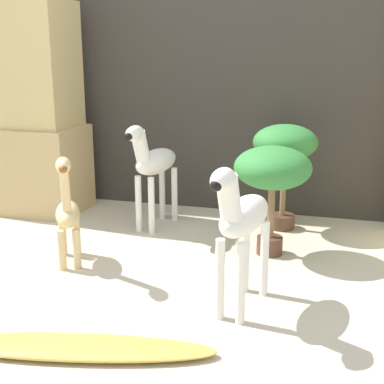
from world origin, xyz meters
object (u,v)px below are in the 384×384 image
zebra_left (153,163)px  surfboard (73,347)px  giraffe_figurine (68,213)px  potted_palm_back (285,148)px  zebra_right (241,219)px  potted_palm_front (273,172)px

zebra_left → surfboard: zebra_left is taller
giraffe_figurine → potted_palm_back: bearing=41.5°
zebra_right → potted_palm_back: zebra_right is taller
surfboard → zebra_left: bearing=97.6°
zebra_left → potted_palm_back: 0.80m
zebra_left → surfboard: bearing=-82.4°
zebra_right → zebra_left: size_ratio=1.00×
zebra_right → surfboard: zebra_right is taller
zebra_right → potted_palm_front: bearing=86.8°
potted_palm_front → potted_palm_back: bearing=88.2°
giraffe_figurine → surfboard: bearing=-61.3°
zebra_right → zebra_left: 1.17m
giraffe_figurine → potted_palm_front: 1.08m
giraffe_figurine → potted_palm_back: 1.34m
potted_palm_front → surfboard: size_ratio=0.56×
zebra_right → zebra_left: (-0.72, 0.93, 0.00)m
zebra_left → surfboard: (0.19, -1.43, -0.38)m
potted_palm_back → zebra_right: bearing=-92.6°
zebra_right → potted_palm_front: size_ratio=1.12×
zebra_left → potted_palm_front: bearing=-18.6°
zebra_left → giraffe_figurine: bearing=-108.0°
potted_palm_back → surfboard: (-0.58, -1.62, -0.48)m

